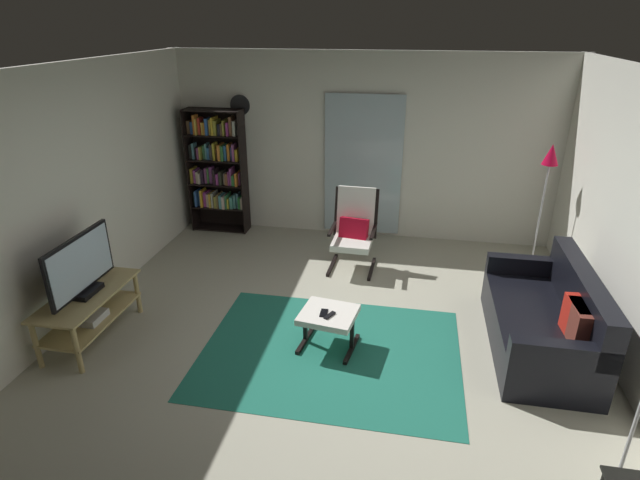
# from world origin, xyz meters

# --- Properties ---
(ground_plane) EXTENTS (7.02, 7.02, 0.00)m
(ground_plane) POSITION_xyz_m (0.00, 0.00, 0.00)
(ground_plane) COLOR #B1AE99
(wall_back) EXTENTS (5.60, 0.06, 2.60)m
(wall_back) POSITION_xyz_m (0.00, 2.90, 1.30)
(wall_back) COLOR silver
(wall_back) RESTS_ON ground
(wall_left) EXTENTS (0.06, 6.00, 2.60)m
(wall_left) POSITION_xyz_m (-2.70, 0.00, 1.30)
(wall_left) COLOR silver
(wall_left) RESTS_ON ground
(glass_door_panel) EXTENTS (1.10, 0.01, 2.00)m
(glass_door_panel) POSITION_xyz_m (0.02, 2.83, 1.05)
(glass_door_panel) COLOR silver
(area_rug) EXTENTS (2.48, 1.90, 0.01)m
(area_rug) POSITION_xyz_m (0.06, -0.15, 0.00)
(area_rug) COLOR #20705C
(area_rug) RESTS_ON ground
(tv_stand) EXTENTS (0.52, 1.16, 0.51)m
(tv_stand) POSITION_xyz_m (-2.33, -0.35, 0.34)
(tv_stand) COLOR tan
(tv_stand) RESTS_ON ground
(television) EXTENTS (0.20, 0.95, 0.60)m
(television) POSITION_xyz_m (-2.33, -0.34, 0.80)
(television) COLOR black
(television) RESTS_ON tv_stand
(bookshelf_near_tv) EXTENTS (0.84, 0.30, 1.81)m
(bookshelf_near_tv) POSITION_xyz_m (-2.11, 2.67, 0.96)
(bookshelf_near_tv) COLOR black
(bookshelf_near_tv) RESTS_ON ground
(leather_sofa) EXTENTS (0.84, 1.76, 0.84)m
(leather_sofa) POSITION_xyz_m (2.09, 0.29, 0.31)
(leather_sofa) COLOR black
(leather_sofa) RESTS_ON ground
(lounge_armchair) EXTENTS (0.58, 0.67, 1.02)m
(lounge_armchair) POSITION_xyz_m (0.04, 1.78, 0.53)
(lounge_armchair) COLOR black
(lounge_armchair) RESTS_ON ground
(ottoman) EXTENTS (0.58, 0.55, 0.39)m
(ottoman) POSITION_xyz_m (0.03, -0.06, 0.32)
(ottoman) COLOR white
(ottoman) RESTS_ON ground
(tv_remote) EXTENTS (0.10, 0.15, 0.02)m
(tv_remote) POSITION_xyz_m (0.05, -0.12, 0.40)
(tv_remote) COLOR black
(tv_remote) RESTS_ON ottoman
(cell_phone) EXTENTS (0.07, 0.14, 0.01)m
(cell_phone) POSITION_xyz_m (-0.01, -0.09, 0.40)
(cell_phone) COLOR black
(cell_phone) RESTS_ON ottoman
(floor_lamp_by_shelf) EXTENTS (0.22, 0.22, 1.63)m
(floor_lamp_by_shelf) POSITION_xyz_m (2.31, 2.08, 1.32)
(floor_lamp_by_shelf) COLOR #A5A5AD
(floor_lamp_by_shelf) RESTS_ON ground
(wall_clock) EXTENTS (0.29, 0.03, 0.29)m
(wall_clock) POSITION_xyz_m (-1.75, 2.82, 1.85)
(wall_clock) COLOR silver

